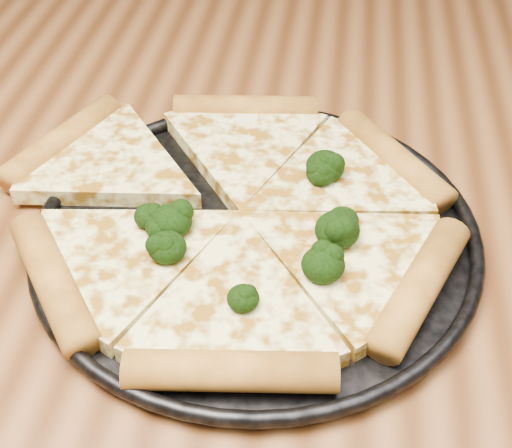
# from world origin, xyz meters

# --- Properties ---
(dining_table) EXTENTS (1.20, 0.90, 0.75)m
(dining_table) POSITION_xyz_m (0.00, 0.00, 0.66)
(dining_table) COLOR brown
(dining_table) RESTS_ON ground
(pizza_pan) EXTENTS (0.34, 0.34, 0.02)m
(pizza_pan) POSITION_xyz_m (0.12, -0.04, 0.76)
(pizza_pan) COLOR black
(pizza_pan) RESTS_ON dining_table
(pizza) EXTENTS (0.37, 0.33, 0.03)m
(pizza) POSITION_xyz_m (0.10, -0.02, 0.77)
(pizza) COLOR #FFF89C
(pizza) RESTS_ON pizza_pan
(broccoli_florets) EXTENTS (0.16, 0.17, 0.02)m
(broccoli_florets) POSITION_xyz_m (0.13, -0.05, 0.78)
(broccoli_florets) COLOR black
(broccoli_florets) RESTS_ON pizza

